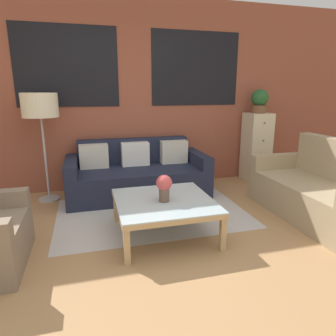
# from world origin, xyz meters

# --- Properties ---
(ground_plane) EXTENTS (16.00, 16.00, 0.00)m
(ground_plane) POSITION_xyz_m (0.00, 0.00, 0.00)
(ground_plane) COLOR #AD7F51
(wall_back_brick) EXTENTS (8.40, 0.09, 2.80)m
(wall_back_brick) POSITION_xyz_m (0.00, 2.44, 1.41)
(wall_back_brick) COLOR brown
(wall_back_brick) RESTS_ON ground_plane
(rug) EXTENTS (2.29, 1.52, 0.00)m
(rug) POSITION_xyz_m (-0.02, 1.21, 0.00)
(rug) COLOR #BCB7B2
(rug) RESTS_ON ground_plane
(couch_dark) EXTENTS (1.97, 0.88, 0.78)m
(couch_dark) POSITION_xyz_m (-0.08, 1.95, 0.29)
(couch_dark) COLOR #1E2338
(couch_dark) RESTS_ON ground_plane
(settee_vintage) EXTENTS (0.80, 1.63, 0.92)m
(settee_vintage) POSITION_xyz_m (1.87, 0.57, 0.31)
(settee_vintage) COLOR tan
(settee_vintage) RESTS_ON ground_plane
(coffee_table) EXTENTS (0.98, 0.98, 0.39)m
(coffee_table) POSITION_xyz_m (-0.02, 0.61, 0.34)
(coffee_table) COLOR silver
(coffee_table) RESTS_ON ground_plane
(floor_lamp) EXTENTS (0.46, 0.46, 1.45)m
(floor_lamp) POSITION_xyz_m (-1.31, 2.05, 1.26)
(floor_lamp) COLOR #B2B2B7
(floor_lamp) RESTS_ON ground_plane
(drawer_cabinet) EXTENTS (0.39, 0.39, 1.12)m
(drawer_cabinet) POSITION_xyz_m (1.97, 2.17, 0.56)
(drawer_cabinet) COLOR beige
(drawer_cabinet) RESTS_ON ground_plane
(potted_plant) EXTENTS (0.27, 0.27, 0.38)m
(potted_plant) POSITION_xyz_m (1.97, 2.17, 1.31)
(potted_plant) COLOR brown
(potted_plant) RESTS_ON drawer_cabinet
(flower_vase) EXTENTS (0.16, 0.16, 0.28)m
(flower_vase) POSITION_xyz_m (-0.04, 0.57, 0.55)
(flower_vase) COLOR brown
(flower_vase) RESTS_ON coffee_table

